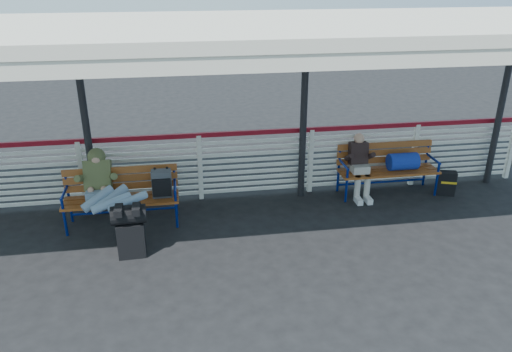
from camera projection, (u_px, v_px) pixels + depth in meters
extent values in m
plane|color=black|center=(209.00, 254.00, 7.28)|extent=(60.00, 60.00, 0.00)
cube|color=silver|center=(200.00, 168.00, 8.77)|extent=(12.00, 0.04, 1.04)
cube|color=maroon|center=(199.00, 135.00, 8.53)|extent=(12.00, 0.06, 0.08)
cube|color=silver|center=(511.00, 149.00, 9.64)|extent=(0.08, 0.08, 1.20)
cube|color=silver|center=(196.00, 29.00, 6.89)|extent=(12.60, 3.60, 0.16)
cube|color=silver|center=(205.00, 61.00, 5.35)|extent=(12.60, 0.06, 0.30)
cylinder|color=black|center=(86.00, 126.00, 8.02)|extent=(0.12, 0.12, 3.00)
cylinder|color=black|center=(304.00, 116.00, 8.54)|extent=(0.12, 0.12, 3.00)
cylinder|color=black|center=(501.00, 107.00, 9.08)|extent=(0.12, 0.12, 3.00)
cube|color=black|center=(131.00, 239.00, 7.14)|extent=(0.40, 0.25, 0.53)
cylinder|color=black|center=(129.00, 215.00, 6.99)|extent=(0.49, 0.29, 0.27)
cube|color=#9D4A1E|center=(121.00, 200.00, 7.91)|extent=(1.80, 0.50, 0.04)
cube|color=#9D4A1E|center=(121.00, 178.00, 8.03)|extent=(1.80, 0.10, 0.40)
cylinder|color=navy|center=(65.00, 223.00, 7.69)|extent=(0.04, 0.04, 0.45)
cylinder|color=navy|center=(177.00, 215.00, 7.94)|extent=(0.04, 0.04, 0.45)
cylinder|color=navy|center=(69.00, 197.00, 8.03)|extent=(0.04, 0.04, 0.90)
cylinder|color=navy|center=(175.00, 190.00, 8.27)|extent=(0.04, 0.04, 0.90)
cube|color=#45464B|center=(162.00, 183.00, 7.92)|extent=(0.31, 0.19, 0.44)
cube|color=#9D4A1E|center=(389.00, 171.00, 9.00)|extent=(1.80, 0.50, 0.04)
cube|color=#9D4A1E|center=(384.00, 152.00, 9.13)|extent=(1.80, 0.10, 0.40)
cylinder|color=navy|center=(346.00, 190.00, 8.79)|extent=(0.04, 0.04, 0.45)
cylinder|color=navy|center=(436.00, 184.00, 9.03)|extent=(0.04, 0.04, 0.45)
cylinder|color=navy|center=(339.00, 169.00, 9.12)|extent=(0.04, 0.04, 0.90)
cylinder|color=navy|center=(426.00, 163.00, 9.37)|extent=(0.04, 0.04, 0.90)
cylinder|color=navy|center=(403.00, 162.00, 8.97)|extent=(0.53, 0.31, 0.31)
cube|color=#7C92A8|center=(98.00, 195.00, 7.86)|extent=(0.36, 0.26, 0.18)
cube|color=brown|center=(98.00, 175.00, 7.94)|extent=(0.42, 0.38, 0.53)
sphere|color=brown|center=(97.00, 157.00, 7.92)|extent=(0.28, 0.28, 0.28)
sphere|color=tan|center=(96.00, 158.00, 7.89)|extent=(0.21, 0.21, 0.21)
cube|color=black|center=(119.00, 211.00, 6.87)|extent=(0.11, 0.27, 0.10)
cube|color=black|center=(136.00, 209.00, 6.91)|extent=(0.11, 0.27, 0.10)
cube|color=#B7B0A5|center=(360.00, 169.00, 8.89)|extent=(0.30, 0.24, 0.16)
cube|color=black|center=(358.00, 153.00, 8.92)|extent=(0.32, 0.23, 0.42)
sphere|color=tan|center=(359.00, 139.00, 8.83)|extent=(0.19, 0.19, 0.19)
cylinder|color=#B7B0A5|center=(357.00, 188.00, 8.83)|extent=(0.11, 0.11, 0.46)
cylinder|color=#B7B0A5|center=(367.00, 188.00, 8.85)|extent=(0.11, 0.11, 0.46)
cube|color=silver|center=(358.00, 200.00, 8.81)|extent=(0.10, 0.24, 0.10)
cube|color=silver|center=(368.00, 200.00, 8.84)|extent=(0.10, 0.24, 0.10)
cube|color=black|center=(446.00, 183.00, 9.08)|extent=(0.36, 0.27, 0.45)
cube|color=gold|center=(449.00, 183.00, 8.97)|extent=(0.26, 0.11, 0.04)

